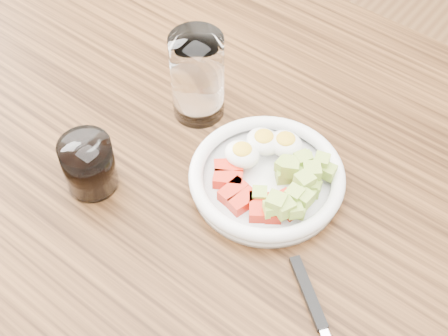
# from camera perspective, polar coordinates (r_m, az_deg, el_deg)

# --- Properties ---
(dining_table) EXTENTS (1.50, 0.90, 0.77)m
(dining_table) POSITION_cam_1_polar(r_m,az_deg,el_deg) (0.91, 0.11, -5.83)
(dining_table) COLOR brown
(dining_table) RESTS_ON ground
(bowl) EXTENTS (0.21, 0.21, 0.05)m
(bowl) POSITION_cam_1_polar(r_m,az_deg,el_deg) (0.82, 4.09, -0.70)
(bowl) COLOR white
(bowl) RESTS_ON dining_table
(fork) EXTENTS (0.17, 0.13, 0.01)m
(fork) POSITION_cam_1_polar(r_m,az_deg,el_deg) (0.74, 8.45, -12.99)
(fork) COLOR black
(fork) RESTS_ON dining_table
(water_glass) EXTENTS (0.07, 0.07, 0.13)m
(water_glass) POSITION_cam_1_polar(r_m,az_deg,el_deg) (0.87, -2.44, 8.33)
(water_glass) COLOR white
(water_glass) RESTS_ON dining_table
(coffee_glass) EXTENTS (0.07, 0.07, 0.08)m
(coffee_glass) POSITION_cam_1_polar(r_m,az_deg,el_deg) (0.82, -12.26, 0.26)
(coffee_glass) COLOR white
(coffee_glass) RESTS_ON dining_table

